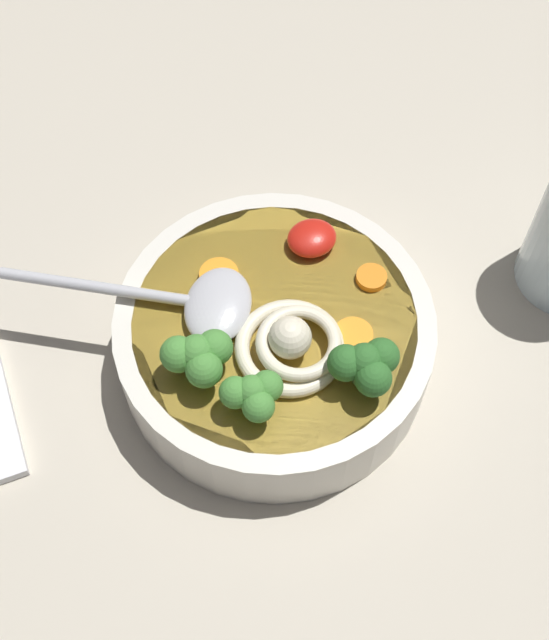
% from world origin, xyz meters
% --- Properties ---
extents(table_slab, '(1.22, 1.22, 0.03)m').
position_xyz_m(table_slab, '(0.00, 0.00, 0.01)').
color(table_slab, '#BCB29E').
rests_on(table_slab, ground).
extents(soup_bowl, '(0.22, 0.22, 0.05)m').
position_xyz_m(soup_bowl, '(-0.01, -0.01, 0.06)').
color(soup_bowl, silver).
rests_on(soup_bowl, table_slab).
extents(noodle_pile, '(0.08, 0.08, 0.03)m').
position_xyz_m(noodle_pile, '(-0.01, -0.04, 0.09)').
color(noodle_pile, beige).
rests_on(noodle_pile, soup_bowl).
extents(soup_spoon, '(0.16, 0.12, 0.02)m').
position_xyz_m(soup_spoon, '(-0.06, 0.02, 0.09)').
color(soup_spoon, '#B7B7BC').
rests_on(soup_spoon, soup_bowl).
extents(chili_sauce_dollop, '(0.03, 0.03, 0.02)m').
position_xyz_m(chili_sauce_dollop, '(0.03, 0.03, 0.09)').
color(chili_sauce_dollop, red).
rests_on(chili_sauce_dollop, soup_bowl).
extents(broccoli_floret_near_spoon, '(0.05, 0.04, 0.04)m').
position_xyz_m(broccoli_floret_near_spoon, '(0.02, -0.08, 0.10)').
color(broccoli_floret_near_spoon, '#7A9E60').
rests_on(broccoli_floret_near_spoon, soup_bowl).
extents(broccoli_floret_far, '(0.04, 0.03, 0.03)m').
position_xyz_m(broccoli_floret_far, '(-0.05, -0.07, 0.10)').
color(broccoli_floret_far, '#7A9E60').
rests_on(broccoli_floret_far, soup_bowl).
extents(broccoli_floret_center, '(0.05, 0.04, 0.04)m').
position_xyz_m(broccoli_floret_center, '(-0.07, -0.03, 0.10)').
color(broccoli_floret_center, '#7A9E60').
rests_on(broccoli_floret_center, soup_bowl).
extents(carrot_slice_front, '(0.03, 0.03, 0.01)m').
position_xyz_m(carrot_slice_front, '(-0.04, 0.03, 0.09)').
color(carrot_slice_front, orange).
rests_on(carrot_slice_front, soup_bowl).
extents(carrot_slice_right, '(0.03, 0.03, 0.01)m').
position_xyz_m(carrot_slice_right, '(0.03, -0.05, 0.09)').
color(carrot_slice_right, orange).
rests_on(carrot_slice_right, soup_bowl).
extents(carrot_slice_left, '(0.02, 0.02, 0.01)m').
position_xyz_m(carrot_slice_left, '(0.06, -0.01, 0.08)').
color(carrot_slice_left, orange).
rests_on(carrot_slice_left, soup_bowl).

